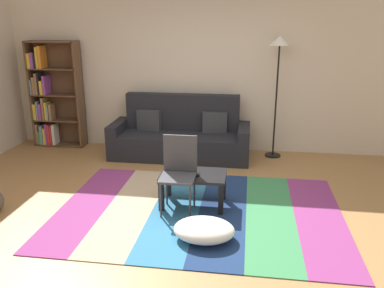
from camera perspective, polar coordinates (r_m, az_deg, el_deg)
The scene contains 10 objects.
ground_plane at distance 4.82m, azimuth -1.99°, elevation -9.66°, with size 14.00×14.00×0.00m, color #9E7042.
back_wall at distance 6.87m, azimuth 1.69°, elevation 10.38°, with size 6.80×0.10×2.70m, color beige.
rug at distance 4.82m, azimuth 1.01°, elevation -9.56°, with size 3.34×2.36×0.01m.
couch at distance 6.61m, azimuth -1.64°, elevation 1.10°, with size 2.26×0.80×1.00m.
bookshelf at distance 7.51m, azimuth -19.52°, elevation 6.22°, with size 0.90×0.28×1.84m.
coffee_table at distance 4.85m, azimuth 0.20°, elevation -5.04°, with size 0.79×0.50×0.40m.
pouf at distance 4.22m, azimuth 1.73°, elevation -12.14°, with size 0.64×0.50×0.21m, color white.
standing_lamp at distance 6.48m, azimuth 12.28°, elevation 12.00°, with size 0.32×0.32×1.94m.
tv_remote at distance 4.79m, azimuth 0.79°, elevation -4.26°, with size 0.04×0.15×0.02m, color black.
folding_chair at distance 4.68m, azimuth -1.87°, elevation -3.35°, with size 0.40×0.40×0.90m.
Camera 1 is at (0.78, -4.22, 2.20)m, focal length 37.39 mm.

